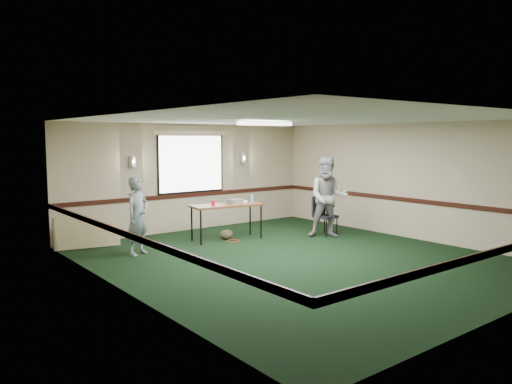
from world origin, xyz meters
TOP-DOWN VIEW (x-y plane):
  - ground at (0.00, 0.00)m, footprint 8.00×8.00m
  - room_shell at (0.00, 2.12)m, footprint 8.00×8.02m
  - folding_table at (-0.02, 2.37)m, footprint 1.73×0.90m
  - projector at (0.19, 2.32)m, footprint 0.32×0.27m
  - game_console at (0.41, 2.37)m, footprint 0.24×0.21m
  - red_cup at (-0.37, 2.40)m, footprint 0.08×0.08m
  - water_bottle at (0.58, 2.20)m, footprint 0.06×0.06m
  - duffel_bag at (-0.01, 2.41)m, footprint 0.33×0.25m
  - cable_coil at (0.00, 2.15)m, footprint 0.29×0.29m
  - folded_table at (-2.87, 3.49)m, footprint 1.37×0.46m
  - conference_chair at (2.16, 1.43)m, footprint 0.49×0.51m
  - person_left at (-2.27, 2.24)m, footprint 0.68×0.58m
  - person_right at (2.04, 1.14)m, footprint 1.17×1.16m

SIDE VIEW (x-z plane):
  - ground at x=0.00m, z-range 0.00..0.00m
  - cable_coil at x=0.00m, z-range 0.00..0.01m
  - duffel_bag at x=-0.01m, z-range 0.00..0.23m
  - folded_table at x=-2.87m, z-range 0.00..0.69m
  - conference_chair at x=2.16m, z-range 0.08..1.02m
  - folding_table at x=-0.02m, z-range 0.35..1.18m
  - person_left at x=-2.27m, z-range 0.00..1.57m
  - game_console at x=0.41m, z-range 0.83..0.88m
  - projector at x=0.19m, z-range 0.83..0.93m
  - red_cup at x=-0.37m, z-range 0.83..0.94m
  - water_bottle at x=0.58m, z-range 0.83..1.02m
  - person_right at x=2.04m, z-range 0.00..1.91m
  - room_shell at x=0.00m, z-range -2.42..5.58m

